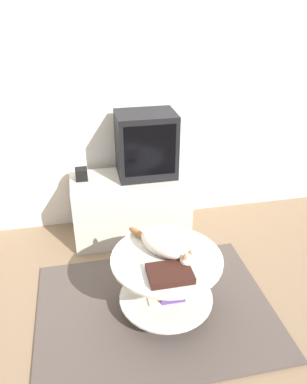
{
  "coord_description": "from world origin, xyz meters",
  "views": [
    {
      "loc": [
        -0.4,
        -1.87,
        1.99
      ],
      "look_at": [
        0.1,
        0.53,
        0.66
      ],
      "focal_mm": 35.0,
      "sensor_mm": 36.0,
      "label": 1
    }
  ],
  "objects_px": {
    "tv": "(146,145)",
    "dvd_box": "(170,274)",
    "speaker": "(81,174)",
    "cat": "(164,244)"
  },
  "relations": [
    {
      "from": "tv",
      "to": "cat",
      "type": "bearing_deg",
      "value": -93.96
    },
    {
      "from": "tv",
      "to": "speaker",
      "type": "xyz_separation_m",
      "value": [
        -0.55,
        0.01,
        -0.22
      ]
    },
    {
      "from": "speaker",
      "to": "dvd_box",
      "type": "distance_m",
      "value": 1.3
    },
    {
      "from": "tv",
      "to": "speaker",
      "type": "bearing_deg",
      "value": 179.07
    },
    {
      "from": "speaker",
      "to": "dvd_box",
      "type": "bearing_deg",
      "value": -68.76
    },
    {
      "from": "speaker",
      "to": "cat",
      "type": "height_order",
      "value": "speaker"
    },
    {
      "from": "tv",
      "to": "dvd_box",
      "type": "distance_m",
      "value": 1.25
    },
    {
      "from": "cat",
      "to": "dvd_box",
      "type": "bearing_deg",
      "value": -38.05
    },
    {
      "from": "tv",
      "to": "cat",
      "type": "height_order",
      "value": "tv"
    },
    {
      "from": "speaker",
      "to": "cat",
      "type": "relative_size",
      "value": 0.2
    }
  ]
}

